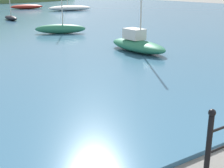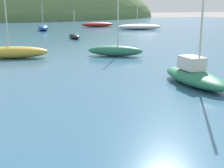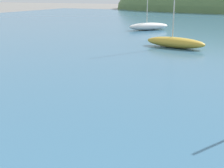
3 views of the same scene
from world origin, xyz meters
TOP-DOWN VIEW (x-y plane):
  - boat_white_sailboat at (-3.22, 18.09)m, footprint 3.95×1.72m
  - boat_nearest_quay at (-7.76, 26.73)m, footprint 3.51×3.42m

SIDE VIEW (x-z plane):
  - boat_white_sailboat at x=-3.22m, z-range -1.99..2.87m
  - boat_nearest_quay at x=-7.76m, z-range -2.01..2.92m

